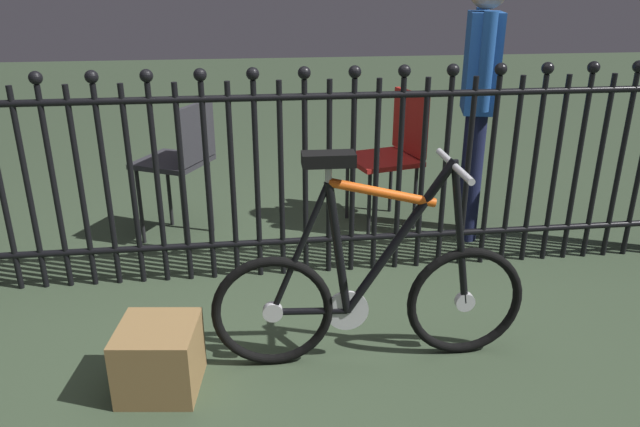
% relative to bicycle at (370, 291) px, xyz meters
% --- Properties ---
extents(ground_plane, '(20.00, 20.00, 0.00)m').
position_rel_bicycle_xyz_m(ground_plane, '(-0.34, 0.09, -0.32)').
color(ground_plane, '#364631').
extents(iron_fence, '(4.75, 0.07, 1.16)m').
position_rel_bicycle_xyz_m(iron_fence, '(-0.40, 0.83, 0.27)').
color(iron_fence, black).
rests_on(iron_fence, ground).
extents(bicycle, '(1.30, 0.40, 0.91)m').
position_rel_bicycle_xyz_m(bicycle, '(0.00, 0.00, 0.00)').
color(bicycle, black).
rests_on(bicycle, ground).
extents(chair_charcoal, '(0.51, 0.51, 0.85)m').
position_rel_bicycle_xyz_m(chair_charcoal, '(-0.86, 1.37, 0.21)').
color(chair_charcoal, black).
rests_on(chair_charcoal, ground).
extents(chair_red, '(0.50, 0.50, 0.85)m').
position_rel_bicycle_xyz_m(chair_red, '(0.45, 1.49, 0.19)').
color(chair_red, black).
rests_on(chair_red, ground).
extents(person_visitor, '(0.25, 0.46, 1.56)m').
position_rel_bicycle_xyz_m(person_visitor, '(0.88, 1.23, 0.60)').
color(person_visitor, '#191E3F').
rests_on(person_visitor, ground).
extents(display_crate, '(0.33, 0.33, 0.28)m').
position_rel_bicycle_xyz_m(display_crate, '(-0.85, -0.09, -0.18)').
color(display_crate, olive).
rests_on(display_crate, ground).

